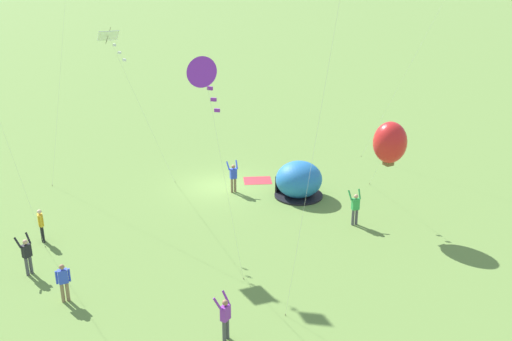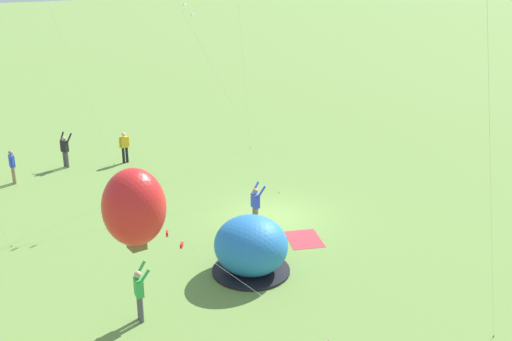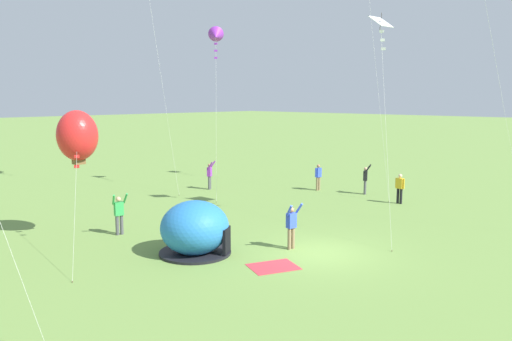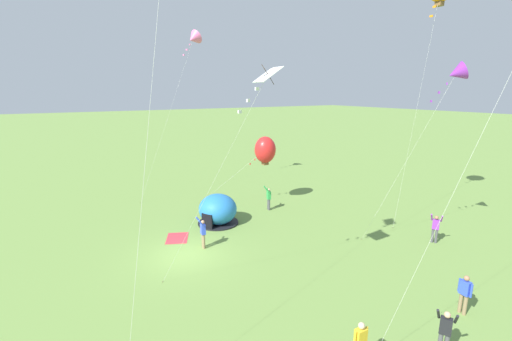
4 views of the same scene
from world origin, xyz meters
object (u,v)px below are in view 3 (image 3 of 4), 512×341
person_with_toddler (400,187)px  person_arms_raised (210,174)px  kite_white (381,27)px  kite_purple (216,36)px  popup_tent (195,229)px  person_flying_kite (119,213)px  kite_red (77,136)px  person_near_tent (291,225)px  person_watching_sky (318,176)px  person_far_back (365,179)px

person_with_toddler → person_arms_raised: bearing=112.0°
person_with_toddler → person_arms_raised: size_ratio=0.91×
person_arms_raised → kite_white: bearing=-89.7°
kite_purple → popup_tent: bearing=-135.6°
person_arms_raised → kite_purple: kite_purple is taller
person_flying_kite → kite_red: kite_red is taller
person_near_tent → person_arms_raised: 13.96m
person_watching_sky → person_near_tent: size_ratio=0.91×
kite_red → person_far_back: bearing=-11.3°
person_flying_kite → person_arms_raised: 11.50m
person_watching_sky → kite_purple: kite_purple is taller
popup_tent → person_far_back: popup_tent is taller
popup_tent → kite_white: size_ratio=0.28×
kite_red → kite_purple: size_ratio=0.52×
popup_tent → person_flying_kite: 4.58m
kite_purple → kite_white: kite_purple is taller
kite_red → popup_tent: bearing=-68.2°
person_arms_raised → kite_white: 14.87m
person_flying_kite → person_near_tent: size_ratio=1.00×
person_near_tent → kite_purple: size_ratio=0.18×
person_near_tent → kite_red: (-5.10, 7.44, 3.46)m
person_far_back → kite_white: 10.78m
person_far_back → person_near_tent: size_ratio=1.00×
popup_tent → person_far_back: bearing=6.3°
popup_tent → person_arms_raised: size_ratio=1.49×
popup_tent → person_watching_sky: 14.95m
person_with_toddler → person_arms_raised: (-4.57, 11.30, 0.03)m
person_flying_kite → person_far_back: 16.01m
person_flying_kite → person_far_back: same height
person_flying_kite → kite_red: (-1.46, 0.57, 3.46)m
popup_tent → person_arms_raised: (9.51, 10.05, 0.00)m
person_arms_raised → kite_purple: (0.31, -0.42, 8.93)m
person_watching_sky → person_with_toddler: size_ratio=1.00×
kite_red → person_near_tent: bearing=-55.6°
person_flying_kite → person_arms_raised: size_ratio=1.00×
person_flying_kite → person_near_tent: (3.64, -6.87, -0.00)m
popup_tent → kite_purple: (9.82, 9.63, 8.93)m
person_with_toddler → person_arms_raised: 12.18m
person_with_toddler → person_watching_sky: bearing=88.7°
person_watching_sky → person_flying_kite: bearing=-179.6°
person_with_toddler → kite_red: (-16.12, 6.36, 3.49)m
person_far_back → person_arms_raised: 10.10m
person_near_tent → person_watching_sky: bearing=32.0°
person_near_tent → kite_white: (6.52, 0.05, 8.32)m
person_flying_kite → person_watching_sky: (14.79, 0.10, -0.03)m
person_far_back → person_watching_sky: person_far_back is taller
popup_tent → kite_red: bearing=111.8°
person_near_tent → person_arms_raised: size_ratio=1.00×
kite_white → person_far_back: bearing=35.3°
person_far_back → kite_white: bearing=-144.7°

